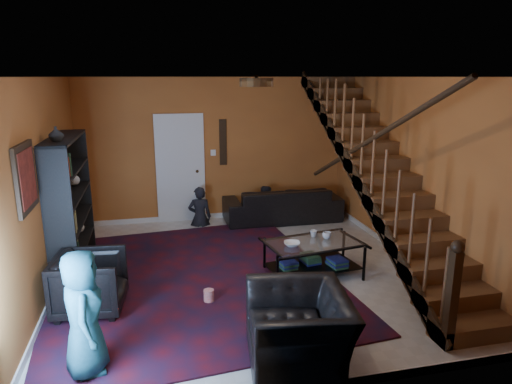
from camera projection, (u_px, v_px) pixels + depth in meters
floor at (244, 272)px, 6.74m from camera, size 5.50×5.50×0.00m
room at (151, 245)px, 7.69m from camera, size 5.50×5.50×5.50m
staircase at (381, 173)px, 6.86m from camera, size 0.95×5.02×3.18m
bookshelf at (71, 209)px, 6.54m from camera, size 0.35×1.80×2.00m
door at (181, 170)px, 8.90m from camera, size 0.82×0.05×2.05m
framed_picture at (26, 178)px, 4.89m from camera, size 0.04×0.74×0.74m
wall_hanging at (223, 142)px, 8.96m from camera, size 0.14×0.03×0.90m
ceiling_fixture at (256, 82)px, 5.31m from camera, size 0.40×0.40×0.10m
rug at (193, 279)px, 6.48m from camera, size 4.21×4.71×0.02m
sofa at (282, 204)px, 9.10m from camera, size 2.30×0.91×0.67m
armchair_left at (90, 283)px, 5.53m from camera, size 0.89×0.87×0.74m
armchair_right at (299, 329)px, 4.54m from camera, size 1.12×1.24×0.73m
person_adult_a at (200, 217)px, 8.83m from camera, size 0.47×0.33×1.22m
person_adult_b at (264, 214)px, 9.12m from camera, size 0.60×0.48×1.16m
person_child at (83, 313)px, 4.31m from camera, size 0.47×0.66×1.26m
coffee_table at (313, 255)px, 6.58m from camera, size 1.43×0.98×0.51m
cup_a at (327, 235)px, 6.64m from camera, size 0.17×0.17×0.10m
cup_b at (314, 233)px, 6.74m from camera, size 0.13×0.13×0.10m
bowl at (292, 244)px, 6.37m from camera, size 0.28×0.28×0.06m
vase at (56, 134)px, 5.79m from camera, size 0.18×0.18×0.19m
popcorn_bucket at (209, 295)px, 5.81m from camera, size 0.17×0.17×0.15m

